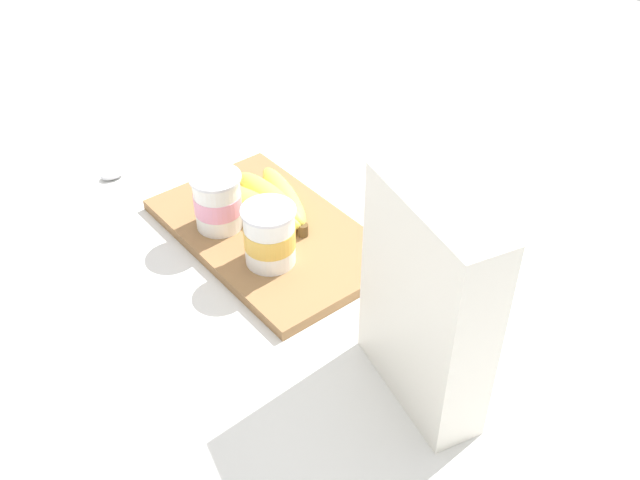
{
  "coord_description": "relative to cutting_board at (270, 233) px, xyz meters",
  "views": [
    {
      "loc": [
        -0.67,
        0.45,
        0.64
      ],
      "look_at": [
        -0.11,
        0.0,
        0.07
      ],
      "focal_mm": 41.17,
      "sensor_mm": 36.0,
      "label": 1
    }
  ],
  "objects": [
    {
      "name": "ground_plane",
      "position": [
        0.0,
        0.0,
        -0.01
      ],
      "size": [
        2.4,
        2.4,
        0.0
      ],
      "primitive_type": "plane",
      "color": "silver"
    },
    {
      "name": "cereal_box",
      "position": [
        -0.32,
        0.03,
        0.12
      ],
      "size": [
        0.18,
        0.1,
        0.25
      ],
      "primitive_type": "cube",
      "rotation": [
        0.0,
        0.0,
        2.9
      ],
      "color": "white",
      "rests_on": "ground_plane"
    },
    {
      "name": "yogurt_cup_back",
      "position": [
        0.05,
        0.05,
        0.05
      ],
      "size": [
        0.07,
        0.07,
        0.08
      ],
      "color": "white",
      "rests_on": "cutting_board"
    },
    {
      "name": "cutting_board",
      "position": [
        0.0,
        0.0,
        0.0
      ],
      "size": [
        0.34,
        0.21,
        0.02
      ],
      "primitive_type": "cube",
      "color": "olive",
      "rests_on": "ground_plane"
    },
    {
      "name": "banana_bunch",
      "position": [
        0.04,
        -0.02,
        0.03
      ],
      "size": [
        0.18,
        0.12,
        0.04
      ],
      "color": "#E2D24D",
      "rests_on": "cutting_board"
    },
    {
      "name": "spoon",
      "position": [
        0.27,
        0.08,
        -0.0
      ],
      "size": [
        0.03,
        0.13,
        0.01
      ],
      "color": "silver",
      "rests_on": "ground_plane"
    },
    {
      "name": "yogurt_cup_front",
      "position": [
        -0.06,
        0.04,
        0.05
      ],
      "size": [
        0.07,
        0.07,
        0.08
      ],
      "color": "white",
      "rests_on": "cutting_board"
    }
  ]
}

